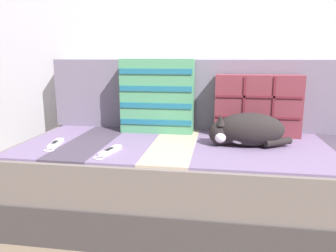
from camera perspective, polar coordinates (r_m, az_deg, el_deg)
The scene contains 8 objects.
ground_plane at distance 1.76m, azimuth 4.36°, elevation -16.55°, with size 14.00×14.00×0.00m, color #7A6651.
couch at distance 1.78m, azimuth 4.77°, elevation -9.22°, with size 1.89×0.88×0.40m.
sofa_backrest at distance 2.04m, azimuth 5.77°, elevation 5.50°, with size 1.85×0.14×0.42m.
throw_pillow_quilted at distance 1.91m, azimuth 15.26°, elevation 3.48°, with size 0.47×0.14×0.34m.
throw_pillow_striped at distance 1.93m, azimuth -1.84°, elevation 5.26°, with size 0.42×0.14×0.43m.
sleeping_cat at distance 1.68m, azimuth 13.25°, elevation -0.74°, with size 0.41×0.20×0.17m.
game_remote_near at distance 1.55m, azimuth -10.11°, elevation -4.31°, with size 0.08×0.21×0.02m.
game_remote_far at distance 1.75m, azimuth -19.03°, elevation -2.96°, with size 0.08×0.21×0.02m.
Camera 1 is at (0.12, -1.54, 0.84)m, focal length 35.00 mm.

